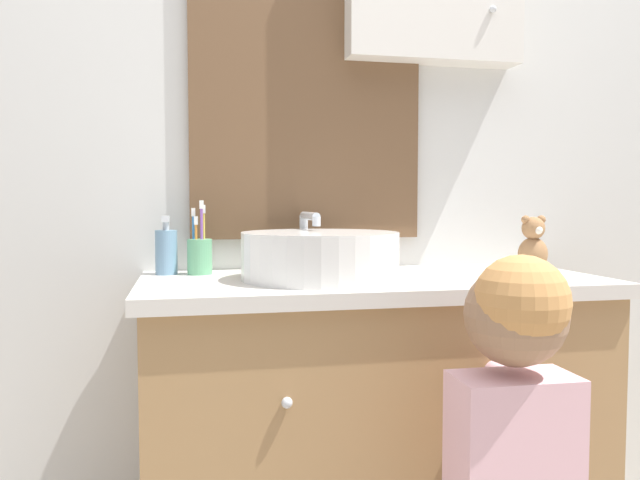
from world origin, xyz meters
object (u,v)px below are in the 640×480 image
(toothbrush_holder, at_px, (200,253))
(soap_dispenser, at_px, (166,251))
(sink_basin, at_px, (320,255))
(teddy_bear, at_px, (533,245))
(child_figure, at_px, (514,443))

(toothbrush_holder, distance_m, soap_dispenser, 0.09)
(sink_basin, xyz_separation_m, toothbrush_holder, (-0.29, 0.17, -0.01))
(toothbrush_holder, relative_size, teddy_bear, 1.27)
(sink_basin, distance_m, toothbrush_holder, 0.34)
(sink_basin, height_order, soap_dispenser, sink_basin)
(teddy_bear, bearing_deg, sink_basin, -173.90)
(sink_basin, xyz_separation_m, child_figure, (0.27, -0.47, -0.32))
(soap_dispenser, distance_m, child_figure, 0.98)
(toothbrush_holder, xyz_separation_m, child_figure, (0.56, -0.64, -0.31))
(child_figure, height_order, teddy_bear, teddy_bear)
(toothbrush_holder, height_order, soap_dispenser, toothbrush_holder)
(sink_basin, relative_size, teddy_bear, 2.83)
(sink_basin, bearing_deg, teddy_bear, 6.10)
(sink_basin, distance_m, child_figure, 0.63)
(sink_basin, height_order, toothbrush_holder, toothbrush_holder)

